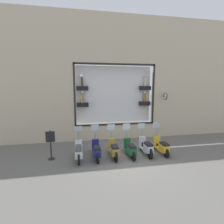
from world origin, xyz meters
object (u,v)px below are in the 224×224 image
(scooter_green_2, at_px, (130,149))
(scooter_navy_4, at_px, (97,151))
(scooter_olive_3, at_px, (114,149))
(scooter_yellow_0, at_px, (162,146))
(scooter_white_5, at_px, (79,151))
(shop_sign_post, at_px, (51,144))
(scooter_silver_1, at_px, (146,147))

(scooter_green_2, relative_size, scooter_navy_4, 0.99)
(scooter_olive_3, bearing_deg, scooter_yellow_0, -90.07)
(scooter_green_2, xyz_separation_m, scooter_olive_3, (0.00, 0.90, 0.02))
(scooter_green_2, distance_m, scooter_white_5, 2.70)
(shop_sign_post, bearing_deg, scooter_yellow_0, -93.75)
(scooter_green_2, xyz_separation_m, shop_sign_post, (0.39, 4.09, 0.39))
(scooter_yellow_0, relative_size, scooter_white_5, 0.99)
(scooter_yellow_0, height_order, scooter_silver_1, scooter_yellow_0)
(scooter_silver_1, bearing_deg, scooter_yellow_0, -90.36)
(scooter_olive_3, relative_size, scooter_white_5, 1.00)
(scooter_green_2, height_order, scooter_white_5, scooter_green_2)
(scooter_white_5, bearing_deg, scooter_silver_1, -89.04)
(scooter_green_2, bearing_deg, scooter_olive_3, 89.70)
(scooter_silver_1, xyz_separation_m, scooter_olive_3, (-0.00, 1.80, -0.01))
(scooter_yellow_0, xyz_separation_m, scooter_white_5, (-0.05, 4.50, 0.06))
(scooter_olive_3, bearing_deg, scooter_white_5, 91.84)
(scooter_navy_4, distance_m, scooter_white_5, 0.90)
(scooter_green_2, distance_m, scooter_navy_4, 1.80)
(scooter_silver_1, distance_m, scooter_navy_4, 2.70)
(scooter_silver_1, relative_size, scooter_green_2, 1.01)
(scooter_silver_1, relative_size, scooter_white_5, 1.00)
(scooter_white_5, bearing_deg, scooter_olive_3, -88.16)
(scooter_yellow_0, relative_size, scooter_olive_3, 1.00)
(scooter_silver_1, xyz_separation_m, scooter_white_5, (-0.06, 3.60, 0.03))
(scooter_green_2, bearing_deg, scooter_silver_1, -89.54)
(scooter_silver_1, bearing_deg, scooter_white_5, 90.96)
(scooter_yellow_0, bearing_deg, scooter_white_5, 90.69)
(scooter_silver_1, height_order, scooter_white_5, scooter_silver_1)
(scooter_olive_3, bearing_deg, scooter_green_2, -90.30)
(scooter_yellow_0, relative_size, shop_sign_post, 1.18)
(scooter_olive_3, height_order, shop_sign_post, scooter_olive_3)
(scooter_navy_4, relative_size, shop_sign_post, 1.19)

